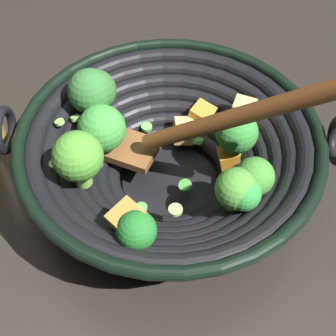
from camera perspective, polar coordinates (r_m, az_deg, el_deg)
The scene contains 2 objects.
ground_plane at distance 0.57m, azimuth 0.19°, elevation -2.14°, with size 4.00×4.00×0.00m, color #28231E.
wok at distance 0.52m, azimuth 0.02°, elevation 2.10°, with size 0.37×0.34×0.24m.
Camera 1 is at (0.03, 0.34, 0.46)m, focal length 49.32 mm.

